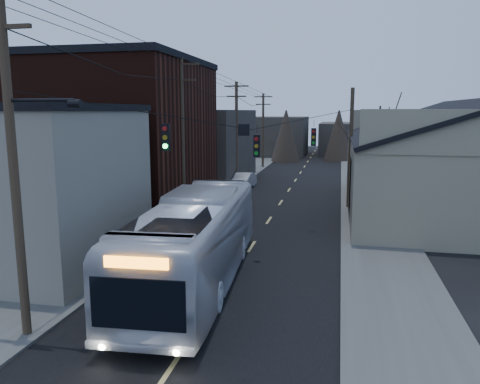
% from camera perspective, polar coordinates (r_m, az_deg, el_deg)
% --- Properties ---
extents(road_surface, '(9.00, 110.00, 0.02)m').
position_cam_1_polar(road_surface, '(39.68, 5.70, -0.21)').
color(road_surface, black).
rests_on(road_surface, ground).
extents(sidewalk_left, '(4.00, 110.00, 0.12)m').
position_cam_1_polar(sidewalk_left, '(40.88, -3.39, 0.20)').
color(sidewalk_left, '#474744').
rests_on(sidewalk_left, ground).
extents(sidewalk_right, '(4.00, 110.00, 0.12)m').
position_cam_1_polar(sidewalk_right, '(39.50, 15.11, -0.47)').
color(sidewalk_right, '#474744').
rests_on(sidewalk_right, ground).
extents(building_clapboard, '(8.00, 8.00, 7.00)m').
position_cam_1_polar(building_clapboard, '(22.50, -24.29, 0.27)').
color(building_clapboard, gray).
rests_on(building_clapboard, ground).
extents(building_brick, '(10.00, 12.00, 10.00)m').
position_cam_1_polar(building_brick, '(32.24, -14.33, 6.16)').
color(building_brick, black).
rests_on(building_brick, ground).
extents(building_left_far, '(9.00, 14.00, 7.00)m').
position_cam_1_polar(building_left_far, '(47.03, -5.02, 5.66)').
color(building_left_far, '#352E2A').
rests_on(building_left_far, ground).
extents(warehouse, '(16.16, 20.60, 7.73)m').
position_cam_1_polar(warehouse, '(35.20, 26.34, 1.96)').
color(warehouse, gray).
rests_on(warehouse, ground).
extents(building_far_left, '(10.00, 12.00, 6.00)m').
position_cam_1_polar(building_far_left, '(74.65, 4.17, 6.83)').
color(building_far_left, '#352E2A').
rests_on(building_far_left, ground).
extents(building_far_right, '(12.00, 14.00, 5.00)m').
position_cam_1_polar(building_far_right, '(79.01, 14.12, 6.36)').
color(building_far_right, '#352E2A').
rests_on(building_far_right, ground).
extents(bare_tree, '(0.40, 0.40, 7.20)m').
position_cam_1_polar(bare_tree, '(29.11, 16.39, 2.93)').
color(bare_tree, black).
rests_on(bare_tree, ground).
extents(utility_lines, '(11.24, 45.28, 10.50)m').
position_cam_1_polar(utility_lines, '(33.86, -0.56, 6.55)').
color(utility_lines, '#382B1E').
rests_on(utility_lines, ground).
extents(bus, '(3.88, 13.14, 3.61)m').
position_cam_1_polar(bus, '(18.79, -5.48, -5.95)').
color(bus, silver).
rests_on(bus, ground).
extents(parked_car, '(1.83, 4.36, 1.40)m').
position_cam_1_polar(parked_car, '(42.00, 0.34, 1.35)').
color(parked_car, '#A9AAB0').
rests_on(parked_car, ground).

